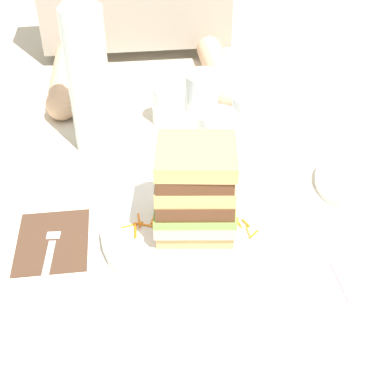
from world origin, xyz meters
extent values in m
plane|color=beige|center=(0.00, 0.00, 0.00)|extent=(3.00, 3.00, 0.00)
cylinder|color=white|center=(0.02, -0.02, 0.01)|extent=(0.28, 0.28, 0.01)
cube|color=tan|center=(0.02, -0.02, 0.03)|extent=(0.12, 0.12, 0.02)
cube|color=#E0A393|center=(0.02, -0.02, 0.05)|extent=(0.13, 0.13, 0.02)
cube|color=#7AB74C|center=(0.02, -0.02, 0.06)|extent=(0.13, 0.13, 0.01)
cube|color=#56331E|center=(0.02, -0.02, 0.08)|extent=(0.12, 0.12, 0.02)
cube|color=tan|center=(0.02, -0.02, 0.10)|extent=(0.12, 0.12, 0.02)
cube|color=#56331E|center=(0.02, -0.02, 0.12)|extent=(0.11, 0.11, 0.02)
cube|color=tan|center=(0.02, -0.02, 0.14)|extent=(0.12, 0.12, 0.02)
cylinder|color=orange|center=(-0.07, -0.01, 0.02)|extent=(0.03, 0.01, 0.00)
cylinder|color=orange|center=(-0.06, 0.00, 0.02)|extent=(0.00, 0.03, 0.00)
cylinder|color=orange|center=(-0.07, -0.02, 0.02)|extent=(0.01, 0.03, 0.00)
cylinder|color=orange|center=(-0.05, -0.01, 0.02)|extent=(0.03, 0.02, 0.00)
cylinder|color=orange|center=(-0.04, 0.00, 0.02)|extent=(0.01, 0.02, 0.00)
cylinder|color=orange|center=(0.07, -0.03, 0.02)|extent=(0.02, 0.03, 0.00)
cylinder|color=orange|center=(0.10, -0.05, 0.02)|extent=(0.02, 0.02, 0.00)
cylinder|color=orange|center=(0.09, -0.04, 0.02)|extent=(0.00, 0.02, 0.00)
cylinder|color=orange|center=(0.09, -0.03, 0.02)|extent=(0.01, 0.02, 0.00)
cylinder|color=orange|center=(0.08, -0.02, 0.02)|extent=(0.01, 0.03, 0.00)
cube|color=#4C3323|center=(-0.19, -0.01, 0.00)|extent=(0.10, 0.14, 0.00)
cube|color=silver|center=(-0.20, -0.07, 0.00)|extent=(0.02, 0.11, 0.00)
cube|color=silver|center=(-0.19, 0.00, 0.00)|extent=(0.02, 0.02, 0.00)
cylinder|color=silver|center=(-0.18, 0.02, 0.00)|extent=(0.01, 0.04, 0.00)
cylinder|color=silver|center=(-0.19, 0.02, 0.00)|extent=(0.01, 0.04, 0.00)
cylinder|color=silver|center=(-0.19, 0.02, 0.00)|extent=(0.01, 0.04, 0.00)
cylinder|color=silver|center=(-0.20, 0.02, 0.00)|extent=(0.01, 0.04, 0.00)
cube|color=silver|center=(0.19, -0.06, 0.00)|extent=(0.02, 0.10, 0.00)
cube|color=silver|center=(0.18, 0.04, 0.00)|extent=(0.02, 0.11, 0.00)
cylinder|color=white|center=(0.08, 0.19, 0.04)|extent=(0.07, 0.07, 0.09)
cylinder|color=orange|center=(0.08, 0.19, 0.03)|extent=(0.07, 0.07, 0.06)
cylinder|color=silver|center=(-0.13, 0.25, 0.13)|extent=(0.07, 0.07, 0.26)
cylinder|color=silver|center=(0.01, 0.32, 0.04)|extent=(0.06, 0.06, 0.07)
cylinder|color=silver|center=(0.16, 0.27, 0.04)|extent=(0.07, 0.07, 0.07)
cylinder|color=silver|center=(0.09, 0.38, 0.04)|extent=(0.08, 0.08, 0.07)
cylinder|color=silver|center=(-0.14, 0.37, 0.04)|extent=(0.07, 0.07, 0.08)
cylinder|color=white|center=(0.33, 0.06, 0.01)|extent=(0.19, 0.19, 0.01)
cube|color=pink|center=(0.24, -0.13, 0.00)|extent=(0.09, 0.10, 0.00)
cylinder|color=#DBAD89|center=(-0.20, 0.49, 0.03)|extent=(0.06, 0.26, 0.06)
cylinder|color=#DBAD89|center=(0.14, 0.49, 0.03)|extent=(0.06, 0.26, 0.06)
sphere|color=#DBAD89|center=(-0.20, 0.37, 0.03)|extent=(0.06, 0.06, 0.06)
sphere|color=#DBAD89|center=(0.14, 0.37, 0.03)|extent=(0.06, 0.06, 0.06)
camera|label=1|loc=(-0.06, -0.62, 0.53)|focal=49.75mm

